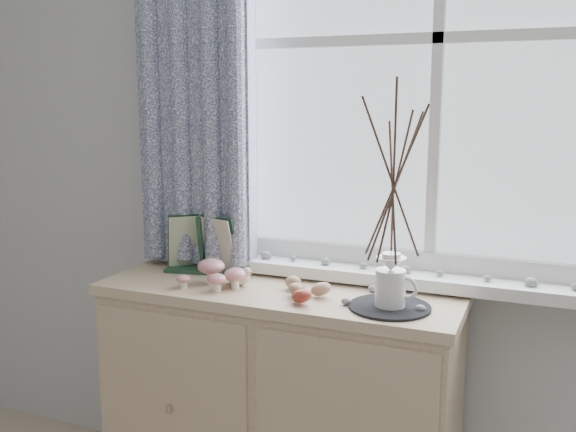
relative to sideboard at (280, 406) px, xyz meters
The scene contains 8 objects.
sideboard is the anchor object (origin of this frame).
botanical_book 0.63m from the sideboard, behind, with size 0.31×0.13×0.21m, color #1E3F2A, non-canonical shape.
toadstool_cluster 0.52m from the sideboard, 159.35° to the right, with size 0.22×0.15×0.09m.
wooden_eggs 0.47m from the sideboard, 32.25° to the right, with size 0.16×0.17×0.07m.
songbird_figurine 0.48m from the sideboard, 168.31° to the right, with size 0.13×0.06×0.07m, color silver, non-canonical shape.
crocheted_doily 0.58m from the sideboard, 10.78° to the right, with size 0.24×0.24×0.01m, color black.
twig_pitcher 0.91m from the sideboard, 10.78° to the right, with size 0.29×0.29×0.68m.
sideboard_pebbles 0.56m from the sideboard, ahead, with size 0.25×0.19×0.02m.
Camera 1 is at (0.65, -0.12, 1.47)m, focal length 40.00 mm.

